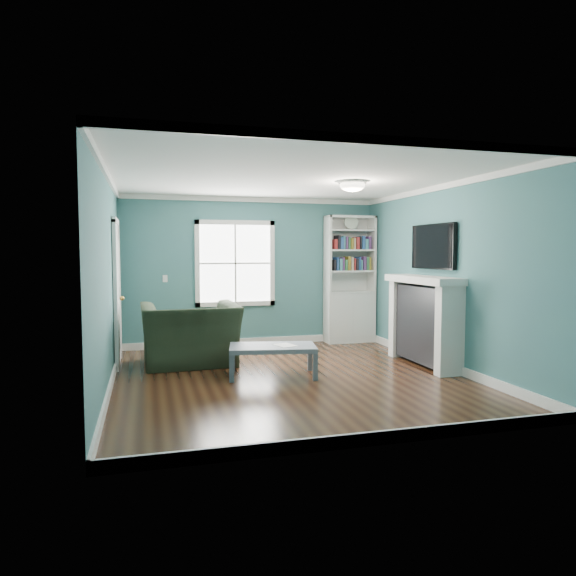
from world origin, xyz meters
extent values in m
plane|color=black|center=(0.00, 0.00, 0.00)|extent=(5.00, 5.00, 0.00)
plane|color=#3F7775|center=(0.00, 2.50, 1.30)|extent=(4.50, 0.00, 4.50)
plane|color=#3F7775|center=(0.00, -2.50, 1.30)|extent=(4.50, 0.00, 4.50)
plane|color=#3F7775|center=(-2.25, 0.00, 1.30)|extent=(0.00, 5.00, 5.00)
plane|color=#3F7775|center=(2.25, 0.00, 1.30)|extent=(0.00, 5.00, 5.00)
plane|color=white|center=(0.00, 0.00, 2.60)|extent=(5.00, 5.00, 0.00)
cube|color=white|center=(0.00, 2.48, 0.06)|extent=(4.50, 0.03, 0.12)
cube|color=white|center=(0.00, -2.48, 0.06)|extent=(4.50, 0.03, 0.12)
cube|color=white|center=(-2.23, 0.00, 0.06)|extent=(0.03, 5.00, 0.12)
cube|color=white|center=(2.23, 0.00, 0.06)|extent=(0.03, 5.00, 0.12)
cube|color=white|center=(0.00, 2.48, 2.56)|extent=(4.50, 0.04, 0.08)
cube|color=white|center=(0.00, -2.48, 2.56)|extent=(4.50, 0.04, 0.08)
cube|color=white|center=(-2.23, 0.00, 2.56)|extent=(0.04, 5.00, 0.08)
cube|color=white|center=(2.23, 0.00, 2.56)|extent=(0.04, 5.00, 0.08)
cube|color=white|center=(-0.30, 2.50, 1.45)|extent=(1.24, 0.01, 1.34)
cube|color=white|center=(-0.96, 2.48, 1.45)|extent=(0.08, 0.06, 1.50)
cube|color=white|center=(0.36, 2.48, 1.45)|extent=(0.08, 0.06, 1.50)
cube|color=white|center=(-0.30, 2.48, 0.74)|extent=(1.40, 0.06, 0.08)
cube|color=white|center=(-0.30, 2.48, 2.16)|extent=(1.40, 0.06, 0.08)
cube|color=white|center=(-0.30, 2.48, 1.45)|extent=(1.24, 0.03, 0.03)
cube|color=white|center=(-0.30, 2.48, 1.45)|extent=(0.03, 0.03, 1.34)
cube|color=silver|center=(1.77, 2.30, 0.45)|extent=(0.90, 0.35, 0.90)
cube|color=silver|center=(1.34, 2.30, 1.60)|extent=(0.04, 0.35, 1.40)
cube|color=silver|center=(2.20, 2.30, 1.60)|extent=(0.04, 0.35, 1.40)
cube|color=silver|center=(1.77, 2.46, 1.60)|extent=(0.90, 0.02, 1.40)
cube|color=silver|center=(1.77, 2.30, 2.28)|extent=(0.90, 0.35, 0.04)
cube|color=silver|center=(1.77, 2.30, 0.92)|extent=(0.84, 0.33, 0.03)
cube|color=silver|center=(1.77, 2.30, 1.30)|extent=(0.84, 0.33, 0.03)
cube|color=silver|center=(1.77, 2.30, 1.68)|extent=(0.84, 0.33, 0.03)
cube|color=silver|center=(1.77, 2.30, 2.04)|extent=(0.84, 0.33, 0.03)
cube|color=black|center=(1.77, 2.28, 1.43)|extent=(0.70, 0.25, 0.22)
cube|color=#264C8C|center=(1.77, 2.28, 1.81)|extent=(0.70, 0.25, 0.22)
cylinder|color=beige|center=(1.77, 2.25, 2.19)|extent=(0.26, 0.06, 0.26)
cube|color=black|center=(2.09, 0.20, 0.60)|extent=(0.30, 1.20, 1.10)
cube|color=black|center=(2.07, 0.20, 0.40)|extent=(0.22, 0.65, 0.70)
cube|color=silver|center=(2.07, -0.47, 0.60)|extent=(0.36, 0.16, 1.20)
cube|color=silver|center=(2.07, 0.87, 0.60)|extent=(0.36, 0.16, 1.20)
cube|color=silver|center=(2.05, 0.20, 1.25)|extent=(0.44, 1.58, 0.10)
cube|color=black|center=(2.20, 0.20, 1.72)|extent=(0.06, 1.10, 0.65)
cube|color=silver|center=(-2.23, 1.40, 1.02)|extent=(0.04, 0.80, 2.05)
cube|color=white|center=(-2.22, 0.95, 1.02)|extent=(0.05, 0.08, 2.13)
cube|color=white|center=(-2.22, 1.85, 1.02)|extent=(0.05, 0.08, 2.13)
cube|color=white|center=(-2.22, 1.40, 2.09)|extent=(0.05, 0.98, 0.08)
sphere|color=#BF8C3F|center=(-2.17, 1.70, 0.95)|extent=(0.07, 0.07, 0.07)
ellipsoid|color=white|center=(0.90, 0.10, 2.54)|extent=(0.34, 0.34, 0.15)
cylinder|color=white|center=(0.90, 0.10, 2.58)|extent=(0.38, 0.38, 0.03)
cube|color=white|center=(-1.50, 2.48, 1.20)|extent=(0.08, 0.01, 0.12)
imported|color=black|center=(-1.20, 1.14, 0.60)|extent=(1.40, 0.93, 1.20)
cube|color=#525863|center=(-0.78, -0.05, 0.17)|extent=(0.07, 0.07, 0.35)
cube|color=#525863|center=(0.27, -0.24, 0.17)|extent=(0.07, 0.07, 0.35)
cube|color=#525863|center=(-0.68, 0.50, 0.17)|extent=(0.07, 0.07, 0.35)
cube|color=#525863|center=(0.37, 0.30, 0.17)|extent=(0.07, 0.07, 0.35)
cube|color=slate|center=(-0.21, 0.13, 0.38)|extent=(1.22, 0.81, 0.06)
cube|color=white|center=(-0.04, 0.09, 0.41)|extent=(0.31, 0.35, 0.00)
camera|label=1|loc=(-1.79, -6.40, 1.64)|focal=32.00mm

